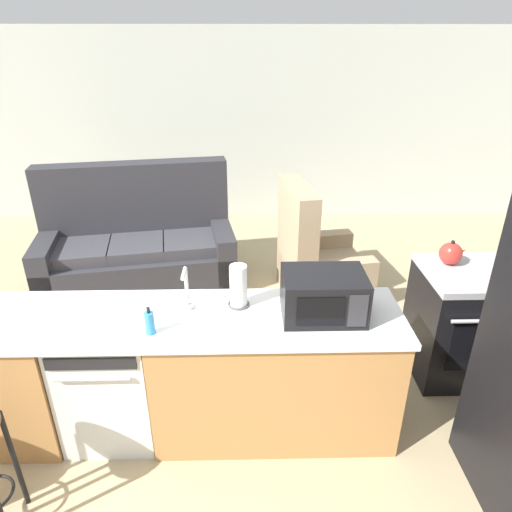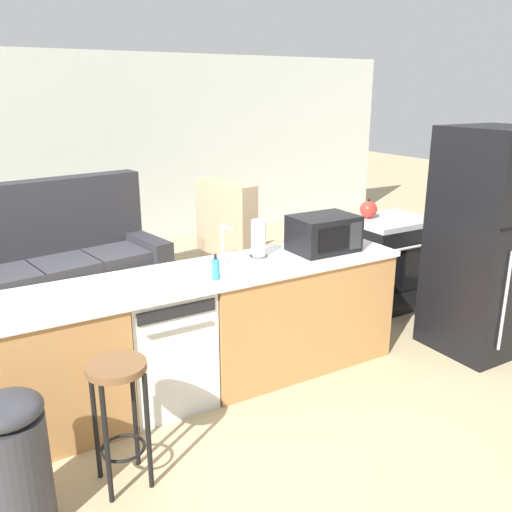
# 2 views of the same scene
# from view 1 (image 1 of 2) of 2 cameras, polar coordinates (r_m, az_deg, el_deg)

# --- Properties ---
(ground_plane) EXTENTS (24.00, 24.00, 0.00)m
(ground_plane) POSITION_cam_1_polar(r_m,az_deg,el_deg) (3.48, -12.34, -19.88)
(ground_plane) COLOR tan
(wall_back) EXTENTS (10.00, 0.06, 2.60)m
(wall_back) POSITION_cam_1_polar(r_m,az_deg,el_deg) (6.69, -4.43, 15.74)
(wall_back) COLOR beige
(wall_back) RESTS_ON ground_plane
(kitchen_counter) EXTENTS (2.94, 0.66, 0.90)m
(kitchen_counter) POSITION_cam_1_polar(r_m,az_deg,el_deg) (3.16, -8.67, -14.74)
(kitchen_counter) COLOR #B77F47
(kitchen_counter) RESTS_ON ground_plane
(dishwasher) EXTENTS (0.58, 0.61, 0.84)m
(dishwasher) POSITION_cam_1_polar(r_m,az_deg,el_deg) (3.26, -17.51, -14.36)
(dishwasher) COLOR silver
(dishwasher) RESTS_ON ground_plane
(stove_range) EXTENTS (0.76, 0.68, 0.90)m
(stove_range) POSITION_cam_1_polar(r_m,az_deg,el_deg) (3.94, 24.77, -7.53)
(stove_range) COLOR black
(stove_range) RESTS_ON ground_plane
(microwave) EXTENTS (0.50, 0.37, 0.28)m
(microwave) POSITION_cam_1_polar(r_m,az_deg,el_deg) (2.81, 8.43, -4.86)
(microwave) COLOR black
(microwave) RESTS_ON kitchen_counter
(sink_faucet) EXTENTS (0.07, 0.18, 0.30)m
(sink_faucet) POSITION_cam_1_polar(r_m,az_deg,el_deg) (2.86, -8.67, -4.45)
(sink_faucet) COLOR silver
(sink_faucet) RESTS_ON kitchen_counter
(paper_towel_roll) EXTENTS (0.14, 0.14, 0.28)m
(paper_towel_roll) POSITION_cam_1_polar(r_m,az_deg,el_deg) (2.88, -2.21, -3.83)
(paper_towel_roll) COLOR #4C4C51
(paper_towel_roll) RESTS_ON kitchen_counter
(soap_bottle) EXTENTS (0.06, 0.06, 0.18)m
(soap_bottle) POSITION_cam_1_polar(r_m,az_deg,el_deg) (2.72, -13.15, -8.12)
(soap_bottle) COLOR #338CCC
(soap_bottle) RESTS_ON kitchen_counter
(kettle) EXTENTS (0.21, 0.17, 0.19)m
(kettle) POSITION_cam_1_polar(r_m,az_deg,el_deg) (3.73, 23.18, 0.30)
(kettle) COLOR red
(kettle) RESTS_ON stove_range
(couch) EXTENTS (2.12, 1.22, 1.27)m
(couch) POSITION_cam_1_polar(r_m,az_deg,el_deg) (5.10, -14.47, 1.04)
(couch) COLOR #2D2D33
(couch) RESTS_ON ground_plane
(armchair) EXTENTS (0.91, 0.96, 1.20)m
(armchair) POSITION_cam_1_polar(r_m,az_deg,el_deg) (4.69, 7.34, -1.17)
(armchair) COLOR tan
(armchair) RESTS_ON ground_plane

